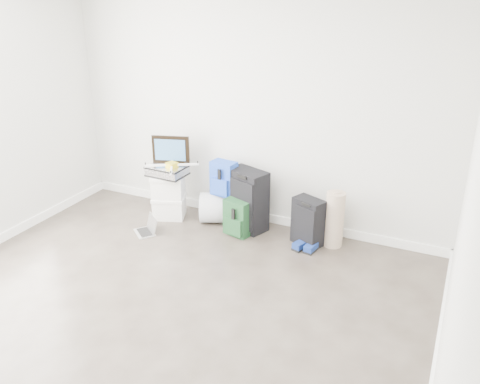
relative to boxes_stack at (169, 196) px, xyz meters
The scene contains 14 objects.
ground 2.32m from the boxes_stack, 66.51° to the right, with size 5.00×5.00×0.00m, color #312923.
room_envelope 2.71m from the boxes_stack, 66.33° to the right, with size 4.52×5.02×2.71m.
boxes_stack is the anchor object (origin of this frame).
briefcase 0.33m from the boxes_stack, behind, with size 0.42×0.31×0.12m, color #B2B2B7.
painting 0.56m from the boxes_stack, 90.00° to the left, with size 0.43×0.15×0.33m.
drone 0.42m from the boxes_stack, 14.04° to the right, with size 0.55×0.55×0.06m.
duffel_bag 0.69m from the boxes_stack, 13.68° to the left, with size 0.36×0.36×0.58m, color gray.
blue_backpack 0.74m from the boxes_stack, 11.24° to the left, with size 0.31×0.24×0.40m.
large_suitcase 0.98m from the boxes_stack, ahead, with size 0.52×0.42×0.70m.
green_backpack 0.94m from the boxes_stack, ahead, with size 0.33×0.27×0.41m.
carry_on 1.71m from the boxes_stack, ahead, with size 0.38×0.33×0.52m.
shoes 1.77m from the boxes_stack, ahead, with size 0.27×0.27×0.08m.
rolled_rug 1.98m from the boxes_stack, ahead, with size 0.20×0.20×0.61m, color tan.
laptop 0.51m from the boxes_stack, 90.47° to the right, with size 0.33×0.32×0.19m.
Camera 1 is at (2.18, -2.55, 2.65)m, focal length 38.00 mm.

